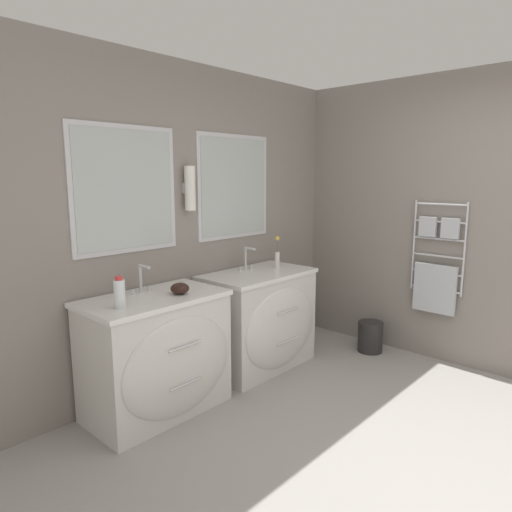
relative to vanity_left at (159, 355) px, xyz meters
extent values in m
plane|color=#9E9993|center=(0.59, -1.96, -0.44)|extent=(16.00, 16.00, 0.00)
cube|color=gray|center=(0.59, 0.37, 0.86)|extent=(5.12, 0.06, 2.60)
cube|color=silver|center=(0.00, 0.33, 1.17)|extent=(0.86, 0.01, 0.92)
cube|color=#B2BCBA|center=(0.00, 0.32, 1.17)|extent=(0.79, 0.01, 0.85)
cube|color=silver|center=(1.10, 0.33, 1.17)|extent=(0.86, 0.01, 0.92)
cube|color=#B2BCBA|center=(1.10, 0.32, 1.17)|extent=(0.79, 0.01, 0.85)
cylinder|color=white|center=(0.55, 0.28, 1.17)|extent=(0.09, 0.09, 0.35)
cube|color=silver|center=(0.55, 0.33, 1.17)|extent=(0.05, 0.02, 0.08)
cube|color=gray|center=(2.38, -0.93, 0.86)|extent=(0.06, 4.45, 2.60)
cylinder|color=silver|center=(2.32, -1.30, 0.63)|extent=(0.02, 0.02, 0.84)
cylinder|color=silver|center=(2.32, -0.84, 0.63)|extent=(0.02, 0.02, 0.84)
cylinder|color=silver|center=(2.32, -1.07, 1.02)|extent=(0.02, 0.46, 0.02)
cylinder|color=silver|center=(2.32, -1.07, 0.86)|extent=(0.02, 0.46, 0.02)
cylinder|color=silver|center=(2.32, -1.07, 0.70)|extent=(0.02, 0.46, 0.02)
cylinder|color=silver|center=(2.32, -1.07, 0.55)|extent=(0.02, 0.46, 0.02)
cylinder|color=silver|center=(2.32, -1.07, 0.39)|extent=(0.02, 0.46, 0.02)
cylinder|color=silver|center=(2.32, -1.07, 0.24)|extent=(0.02, 0.46, 0.02)
cube|color=#B7BCC1|center=(2.30, -1.07, 0.24)|extent=(0.04, 0.38, 0.45)
cube|color=#B7BCC1|center=(2.30, -1.17, 0.81)|extent=(0.04, 0.16, 0.18)
cube|color=#B7BCC1|center=(2.30, -0.97, 0.81)|extent=(0.04, 0.16, 0.18)
cube|color=silver|center=(0.00, 0.04, -0.02)|extent=(0.98, 0.55, 0.83)
ellipsoid|color=silver|center=(0.00, -0.24, -0.02)|extent=(0.91, 0.12, 0.70)
cube|color=white|center=(0.00, 0.04, 0.41)|extent=(1.01, 0.58, 0.03)
ellipsoid|color=white|center=(0.00, 0.01, 0.40)|extent=(0.46, 0.40, 0.06)
cylinder|color=silver|center=(0.00, -0.31, 0.14)|extent=(0.27, 0.01, 0.01)
cylinder|color=silver|center=(0.00, -0.31, -0.12)|extent=(0.27, 0.01, 0.01)
cube|color=silver|center=(1.10, 0.04, -0.02)|extent=(0.98, 0.55, 0.83)
ellipsoid|color=silver|center=(1.10, -0.24, -0.02)|extent=(0.91, 0.12, 0.70)
cube|color=white|center=(1.10, 0.04, 0.41)|extent=(1.01, 0.58, 0.03)
ellipsoid|color=white|center=(1.10, 0.01, 0.40)|extent=(0.46, 0.40, 0.06)
cylinder|color=silver|center=(1.10, -0.31, 0.14)|extent=(0.27, 0.01, 0.01)
cylinder|color=silver|center=(1.10, -0.31, -0.12)|extent=(0.27, 0.01, 0.01)
cylinder|color=silver|center=(0.00, 0.19, 0.53)|extent=(0.02, 0.02, 0.21)
cylinder|color=silver|center=(0.00, 0.13, 0.63)|extent=(0.02, 0.12, 0.02)
cylinder|color=silver|center=(-0.07, 0.19, 0.45)|extent=(0.03, 0.03, 0.04)
cylinder|color=silver|center=(0.07, 0.19, 0.45)|extent=(0.03, 0.03, 0.04)
cylinder|color=silver|center=(1.10, 0.19, 0.53)|extent=(0.02, 0.02, 0.21)
cylinder|color=silver|center=(1.10, 0.13, 0.63)|extent=(0.02, 0.12, 0.02)
cylinder|color=silver|center=(1.03, 0.19, 0.45)|extent=(0.03, 0.03, 0.04)
cylinder|color=silver|center=(1.17, 0.19, 0.45)|extent=(0.03, 0.03, 0.04)
cylinder|color=silver|center=(-0.32, -0.06, 0.52)|extent=(0.07, 0.07, 0.19)
cylinder|color=red|center=(-0.32, -0.06, 0.63)|extent=(0.05, 0.05, 0.02)
ellipsoid|color=black|center=(0.17, -0.05, 0.47)|extent=(0.14, 0.14, 0.08)
cylinder|color=silver|center=(1.37, 0.04, 0.50)|extent=(0.04, 0.04, 0.14)
cylinder|color=#477238|center=(1.37, 0.04, 0.64)|extent=(0.01, 0.01, 0.13)
sphere|color=#E5BF47|center=(1.37, 0.04, 0.70)|extent=(0.04, 0.04, 0.04)
cylinder|color=#282626|center=(2.10, -0.55, -0.29)|extent=(0.24, 0.24, 0.30)
torus|color=#282626|center=(2.10, -0.55, -0.15)|extent=(0.24, 0.24, 0.01)
camera|label=1|loc=(-1.81, -2.61, 1.27)|focal=32.00mm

